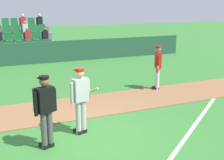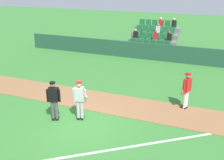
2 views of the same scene
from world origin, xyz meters
TOP-DOWN VIEW (x-y plane):
  - ground_plane at (0.00, 0.00)m, footprint 80.00×80.00m
  - infield_dirt_path at (0.00, 2.25)m, footprint 28.00×2.18m
  - foul_line_chalk at (3.00, -0.50)m, footprint 9.61×7.34m
  - dugout_fence at (0.00, 10.37)m, footprint 20.00×0.16m
  - stadium_bleachers at (0.01, 12.68)m, footprint 3.90×3.80m
  - batter_grey_jersey at (-0.09, 0.29)m, footprint 0.74×0.70m
  - umpire_home_plate at (-1.08, -0.15)m, footprint 0.56×0.41m
  - runner_red_jersey at (3.95, 3.03)m, footprint 0.43×0.62m

SIDE VIEW (x-z plane):
  - ground_plane at x=0.00m, z-range 0.00..0.00m
  - foul_line_chalk at x=3.00m, z-range 0.00..0.01m
  - infield_dirt_path at x=0.00m, z-range 0.00..0.03m
  - dugout_fence at x=0.00m, z-range 0.00..1.25m
  - stadium_bleachers at x=0.01m, z-range -0.60..2.10m
  - runner_red_jersey at x=3.95m, z-range 0.08..1.84m
  - batter_grey_jersey at x=-0.09m, z-range 0.09..1.85m
  - umpire_home_plate at x=-1.08m, z-range 0.12..1.88m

